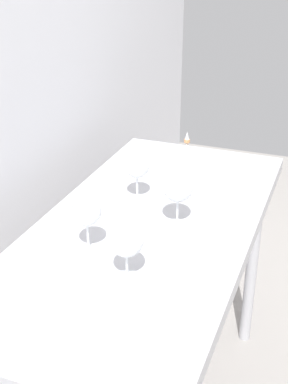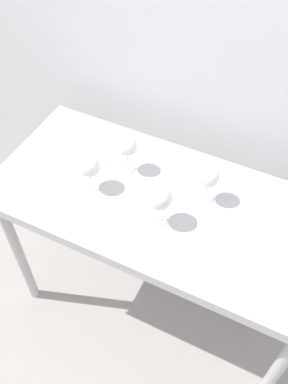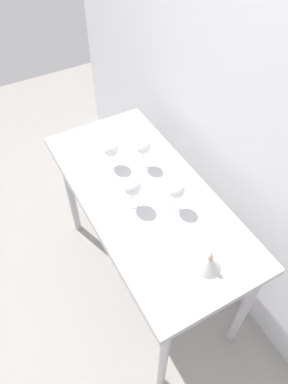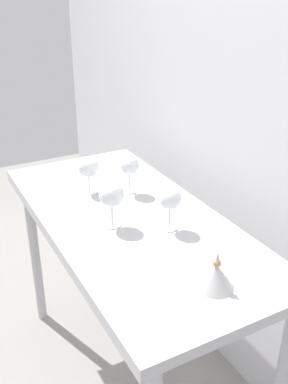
{
  "view_description": "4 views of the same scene",
  "coord_description": "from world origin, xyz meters",
  "px_view_note": "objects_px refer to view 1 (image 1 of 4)",
  "views": [
    {
      "loc": [
        -1.35,
        -0.52,
        1.72
      ],
      "look_at": [
        0.01,
        0.01,
        1.01
      ],
      "focal_mm": 49.89,
      "sensor_mm": 36.0,
      "label": 1
    },
    {
      "loc": [
        0.41,
        -1.0,
        2.22
      ],
      "look_at": [
        -0.06,
        -0.05,
        0.97
      ],
      "focal_mm": 40.01,
      "sensor_mm": 36.0,
      "label": 2
    },
    {
      "loc": [
        1.1,
        -0.62,
        2.32
      ],
      "look_at": [
        0.02,
        -0.02,
        0.94
      ],
      "focal_mm": 33.52,
      "sensor_mm": 36.0,
      "label": 3
    },
    {
      "loc": [
        1.4,
        -0.7,
        1.76
      ],
      "look_at": [
        0.01,
        0.05,
        1.0
      ],
      "focal_mm": 41.86,
      "sensor_mm": 36.0,
      "label": 4
    }
  ],
  "objects_px": {
    "wine_glass_far_left": "(87,213)",
    "wine_glass_near_center": "(178,188)",
    "wine_glass_near_left": "(127,242)",
    "tasting_sheet_upper": "(53,286)",
    "wine_glass_far_right": "(137,167)",
    "decanter_funnel": "(187,152)"
  },
  "relations": [
    {
      "from": "wine_glass_far_left",
      "to": "wine_glass_near_center",
      "type": "xyz_separation_m",
      "value": [
        0.23,
        -0.19,
        0.0
      ]
    },
    {
      "from": "wine_glass_near_left",
      "to": "tasting_sheet_upper",
      "type": "xyz_separation_m",
      "value": [
        -0.1,
        0.17,
        -0.11
      ]
    },
    {
      "from": "wine_glass_far_right",
      "to": "wine_glass_near_center",
      "type": "height_order",
      "value": "wine_glass_near_center"
    },
    {
      "from": "wine_glass_far_right",
      "to": "wine_glass_near_left",
      "type": "height_order",
      "value": "wine_glass_far_right"
    },
    {
      "from": "wine_glass_far_right",
      "to": "wine_glass_near_center",
      "type": "bearing_deg",
      "value": -123.82
    },
    {
      "from": "wine_glass_near_center",
      "to": "decanter_funnel",
      "type": "distance_m",
      "value": 0.51
    },
    {
      "from": "wine_glass_far_left",
      "to": "decanter_funnel",
      "type": "relative_size",
      "value": 1.34
    },
    {
      "from": "wine_glass_far_left",
      "to": "tasting_sheet_upper",
      "type": "bearing_deg",
      "value": 176.43
    },
    {
      "from": "wine_glass_far_right",
      "to": "wine_glass_near_left",
      "type": "bearing_deg",
      "value": -161.71
    },
    {
      "from": "wine_glass_near_left",
      "to": "tasting_sheet_upper",
      "type": "bearing_deg",
      "value": 120.89
    },
    {
      "from": "wine_glass_far_right",
      "to": "wine_glass_near_left",
      "type": "xyz_separation_m",
      "value": [
        -0.44,
        -0.15,
        -0.01
      ]
    },
    {
      "from": "wine_glass_far_right",
      "to": "decanter_funnel",
      "type": "height_order",
      "value": "wine_glass_far_right"
    },
    {
      "from": "wine_glass_far_left",
      "to": "tasting_sheet_upper",
      "type": "xyz_separation_m",
      "value": [
        -0.19,
        0.01,
        -0.12
      ]
    },
    {
      "from": "wine_glass_near_left",
      "to": "decanter_funnel",
      "type": "distance_m",
      "value": 0.82
    },
    {
      "from": "wine_glass_near_center",
      "to": "tasting_sheet_upper",
      "type": "distance_m",
      "value": 0.48
    },
    {
      "from": "wine_glass_far_right",
      "to": "tasting_sheet_upper",
      "type": "bearing_deg",
      "value": 177.72
    },
    {
      "from": "wine_glass_far_right",
      "to": "wine_glass_far_left",
      "type": "relative_size",
      "value": 0.99
    },
    {
      "from": "wine_glass_near_center",
      "to": "wine_glass_far_left",
      "type": "bearing_deg",
      "value": 140.6
    },
    {
      "from": "wine_glass_near_left",
      "to": "tasting_sheet_upper",
      "type": "distance_m",
      "value": 0.22
    },
    {
      "from": "wine_glass_near_center",
      "to": "wine_glass_near_left",
      "type": "distance_m",
      "value": 0.32
    },
    {
      "from": "wine_glass_far_left",
      "to": "wine_glass_near_center",
      "type": "relative_size",
      "value": 0.95
    },
    {
      "from": "wine_glass_far_left",
      "to": "wine_glass_near_left",
      "type": "height_order",
      "value": "wine_glass_far_left"
    }
  ]
}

